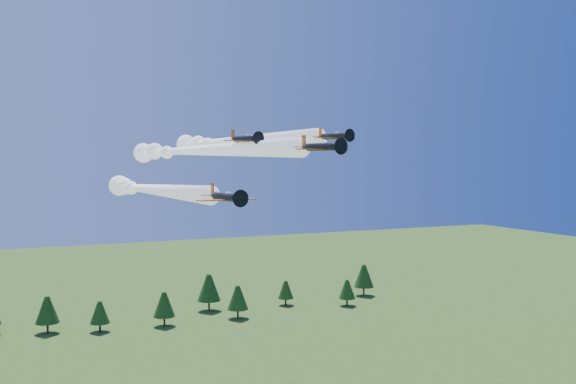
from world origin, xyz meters
name	(u,v)px	position (x,y,z in m)	size (l,w,h in m)	color
plane_lead	(195,151)	(-4.60, 23.88, 49.30)	(15.54, 59.10, 3.70)	black
plane_left	(148,189)	(-11.76, 25.98, 43.10)	(11.58, 49.21, 3.70)	black
plane_right	(231,141)	(3.68, 29.87, 51.07)	(13.44, 50.80, 3.70)	black
plane_slot	(245,139)	(-2.24, 7.31, 50.71)	(6.78, 7.43, 2.36)	black
treeline	(98,304)	(-7.97, 110.59, 6.70)	(169.07, 20.16, 11.79)	#382314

